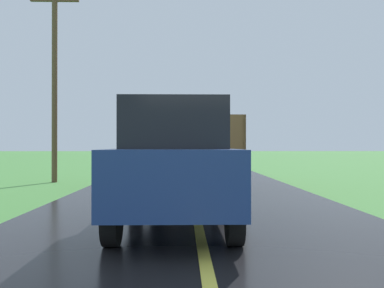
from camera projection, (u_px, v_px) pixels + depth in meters
The scene contains 3 objects.
banana_truck_near at pixel (193, 142), 13.19m from camera, with size 2.38×5.82×2.80m.
utility_pole_roadside at pixel (55, 78), 14.75m from camera, with size 1.77×0.20×7.11m.
following_car at pixel (175, 163), 6.27m from camera, with size 1.74×4.10×1.92m.
Camera 1 is at (-0.24, -0.77, 1.34)m, focal length 37.58 mm.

